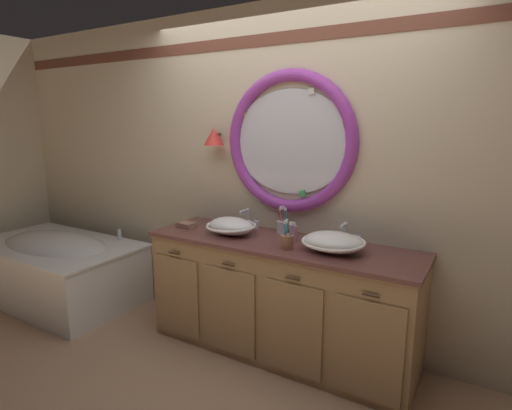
{
  "coord_description": "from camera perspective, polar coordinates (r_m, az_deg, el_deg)",
  "views": [
    {
      "loc": [
        1.4,
        -2.28,
        1.73
      ],
      "look_at": [
        -0.1,
        0.25,
        1.12
      ],
      "focal_mm": 28.65,
      "sensor_mm": 36.0,
      "label": 1
    }
  ],
  "objects": [
    {
      "name": "sink_basin_left",
      "position": [
        3.14,
        -3.5,
        -2.93
      ],
      "size": [
        0.39,
        0.39,
        0.13
      ],
      "color": "white",
      "rests_on": "vanity_counter"
    },
    {
      "name": "sink_basin_right",
      "position": [
        2.78,
        10.76,
        -5.09
      ],
      "size": [
        0.43,
        0.43,
        0.13
      ],
      "color": "white",
      "rests_on": "vanity_counter"
    },
    {
      "name": "bathtub",
      "position": [
        4.46,
        -26.01,
        -7.57
      ],
      "size": [
        1.65,
        0.95,
        0.68
      ],
      "color": "white",
      "rests_on": "ground_plane"
    },
    {
      "name": "toothbrush_holder_right",
      "position": [
        2.8,
        4.34,
        -5.0
      ],
      "size": [
        0.09,
        0.09,
        0.2
      ],
      "color": "#996647",
      "rests_on": "vanity_counter"
    },
    {
      "name": "folded_hand_towel",
      "position": [
        3.41,
        -9.68,
        -2.76
      ],
      "size": [
        0.15,
        0.11,
        0.04
      ],
      "color": "#936B56",
      "rests_on": "vanity_counter"
    },
    {
      "name": "faucet_set_right",
      "position": [
        2.99,
        12.31,
        -4.05
      ],
      "size": [
        0.24,
        0.14,
        0.15
      ],
      "color": "silver",
      "rests_on": "vanity_counter"
    },
    {
      "name": "ground_plane",
      "position": [
        3.18,
        -0.78,
        -21.15
      ],
      "size": [
        14.0,
        14.0,
        0.0
      ],
      "primitive_type": "plane",
      "color": "tan"
    },
    {
      "name": "toothbrush_holder_left",
      "position": [
        3.18,
        3.68,
        -2.91
      ],
      "size": [
        0.09,
        0.09,
        0.21
      ],
      "color": "silver",
      "rests_on": "vanity_counter"
    },
    {
      "name": "vanity_counter",
      "position": [
        3.13,
        3.3,
        -12.69
      ],
      "size": [
        2.03,
        0.62,
        0.87
      ],
      "color": "tan",
      "rests_on": "ground_plane"
    },
    {
      "name": "soap_dispenser",
      "position": [
        2.98,
        5.26,
        -3.87
      ],
      "size": [
        0.06,
        0.06,
        0.15
      ],
      "color": "pink",
      "rests_on": "vanity_counter"
    },
    {
      "name": "back_wall_assembly",
      "position": [
        3.21,
        4.64,
        4.51
      ],
      "size": [
        6.4,
        0.26,
        2.6
      ],
      "color": "beige",
      "rests_on": "ground_plane"
    },
    {
      "name": "faucet_set_left",
      "position": [
        3.33,
        -1.23,
        -2.11
      ],
      "size": [
        0.22,
        0.13,
        0.16
      ],
      "color": "silver",
      "rests_on": "vanity_counter"
    }
  ]
}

